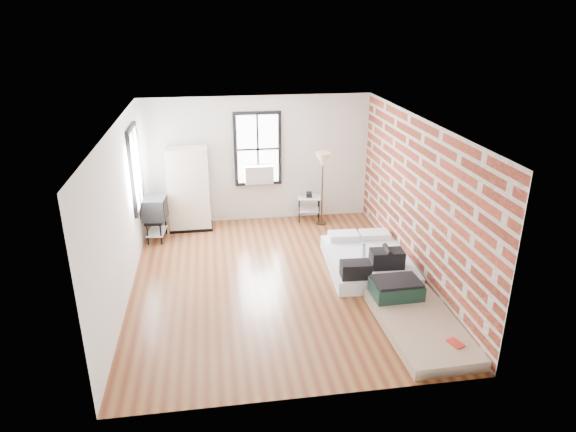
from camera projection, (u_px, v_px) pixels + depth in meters
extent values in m
plane|color=#582817|center=(276.00, 281.00, 9.10)|extent=(6.00, 6.00, 0.00)
cube|color=silver|center=(258.00, 160.00, 11.34)|extent=(5.00, 0.01, 2.80)
cube|color=silver|center=(309.00, 299.00, 5.83)|extent=(5.00, 0.01, 2.80)
cube|color=silver|center=(121.00, 215.00, 8.23)|extent=(0.01, 6.00, 2.80)
cube|color=maroon|center=(417.00, 199.00, 8.93)|extent=(0.02, 6.00, 2.80)
cube|color=white|center=(274.00, 124.00, 8.06)|extent=(5.00, 6.00, 0.01)
cube|color=white|center=(258.00, 149.00, 11.20)|extent=(0.90, 0.02, 1.50)
cube|color=black|center=(235.00, 150.00, 11.15)|extent=(0.07, 0.08, 1.64)
cube|color=black|center=(280.00, 148.00, 11.28)|extent=(0.07, 0.08, 1.64)
cube|color=black|center=(257.00, 113.00, 10.93)|extent=(0.90, 0.08, 0.07)
cube|color=black|center=(258.00, 183.00, 11.51)|extent=(0.90, 0.08, 0.07)
cube|color=black|center=(258.00, 149.00, 11.19)|extent=(0.04, 0.02, 1.50)
cube|color=black|center=(258.00, 149.00, 11.19)|extent=(0.90, 0.02, 0.04)
cube|color=silver|center=(259.00, 174.00, 11.28)|extent=(0.62, 0.30, 0.40)
cube|color=white|center=(136.00, 169.00, 9.80)|extent=(0.02, 0.90, 1.50)
cube|color=black|center=(132.00, 176.00, 9.35)|extent=(0.08, 0.07, 1.64)
cube|color=black|center=(138.00, 162.00, 10.24)|extent=(0.08, 0.07, 1.64)
cube|color=black|center=(130.00, 128.00, 9.51)|extent=(0.08, 0.90, 0.07)
cube|color=black|center=(139.00, 207.00, 10.09)|extent=(0.08, 0.90, 0.07)
cube|color=black|center=(136.00, 169.00, 9.80)|extent=(0.02, 0.04, 1.50)
cube|color=black|center=(136.00, 169.00, 9.80)|extent=(0.02, 0.90, 0.04)
cube|color=white|center=(368.00, 262.00, 9.50)|extent=(1.57, 2.06, 0.26)
cube|color=white|center=(343.00, 236.00, 10.12)|extent=(0.59, 0.40, 0.13)
cube|color=white|center=(374.00, 235.00, 10.18)|extent=(0.59, 0.40, 0.13)
cube|color=black|center=(387.00, 259.00, 8.98)|extent=(0.59, 0.36, 0.31)
cylinder|color=black|center=(388.00, 250.00, 8.91)|extent=(0.10, 0.37, 0.08)
cube|color=black|center=(356.00, 270.00, 8.64)|extent=(0.52, 0.34, 0.27)
cylinder|color=#BFE0F6|center=(364.00, 251.00, 9.35)|extent=(0.07, 0.07, 0.23)
cylinder|color=blue|center=(364.00, 245.00, 9.30)|extent=(0.04, 0.04, 0.03)
cube|color=tan|center=(421.00, 326.00, 7.64)|extent=(1.17, 2.13, 0.17)
cube|color=#153129|center=(396.00, 289.00, 8.25)|extent=(0.79, 0.58, 0.24)
cube|color=black|center=(397.00, 281.00, 8.20)|extent=(0.74, 0.53, 0.04)
cube|color=red|center=(455.00, 343.00, 7.08)|extent=(0.21, 0.26, 0.03)
cube|color=black|center=(192.00, 227.00, 11.31)|extent=(0.92, 0.53, 0.06)
cube|color=white|center=(189.00, 188.00, 10.97)|extent=(0.88, 0.50, 1.76)
cylinder|color=black|center=(299.00, 211.00, 11.49)|extent=(0.02, 0.02, 0.56)
cylinder|color=black|center=(319.00, 211.00, 11.49)|extent=(0.02, 0.02, 0.56)
cylinder|color=black|center=(299.00, 206.00, 11.81)|extent=(0.02, 0.02, 0.56)
cylinder|color=black|center=(318.00, 206.00, 11.81)|extent=(0.02, 0.02, 0.56)
cube|color=silver|center=(309.00, 197.00, 11.55)|extent=(0.56, 0.48, 0.02)
cube|color=silver|center=(309.00, 210.00, 11.66)|extent=(0.54, 0.45, 0.02)
cube|color=black|center=(309.00, 195.00, 11.53)|extent=(0.15, 0.20, 0.10)
cylinder|color=black|center=(321.00, 223.00, 11.55)|extent=(0.23, 0.23, 0.03)
cylinder|color=black|center=(322.00, 193.00, 11.28)|extent=(0.03, 0.03, 1.42)
cone|color=tan|center=(323.00, 160.00, 11.00)|extent=(0.35, 0.35, 0.31)
cylinder|color=black|center=(148.00, 235.00, 10.43)|extent=(0.03, 0.03, 0.45)
cylinder|color=black|center=(161.00, 234.00, 10.44)|extent=(0.03, 0.03, 0.45)
cylinder|color=black|center=(153.00, 224.00, 10.93)|extent=(0.03, 0.03, 0.45)
cylinder|color=black|center=(166.00, 224.00, 10.94)|extent=(0.03, 0.03, 0.45)
cube|color=black|center=(156.00, 219.00, 10.60)|extent=(0.43, 0.68, 0.03)
cube|color=silver|center=(157.00, 231.00, 10.70)|extent=(0.41, 0.66, 0.02)
cube|color=black|center=(155.00, 208.00, 10.51)|extent=(0.50, 0.57, 0.45)
cube|color=black|center=(166.00, 208.00, 10.52)|extent=(0.07, 0.43, 0.36)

